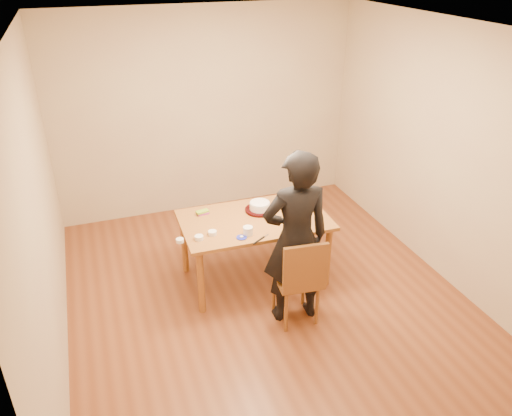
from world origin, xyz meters
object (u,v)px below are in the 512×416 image
object	(u,v)px
dining_table	(254,220)
dining_chair	(296,280)
cake	(260,206)
person	(296,239)
cake_plate	(260,210)

from	to	relation	value
dining_table	dining_chair	world-z (taller)	dining_table
dining_chair	cake	size ratio (longest dim) A/B	1.72
dining_chair	person	xyz separation A→B (m)	(0.00, 0.05, 0.43)
dining_chair	dining_table	bearing A→B (deg)	106.87
dining_table	cake	bearing A→B (deg)	53.23
dining_chair	person	size ratio (longest dim) A/B	0.21
person	cake_plate	bearing A→B (deg)	-83.11
dining_table	dining_chair	xyz separation A→B (m)	(0.15, -0.78, -0.28)
cake_plate	person	size ratio (longest dim) A/B	0.18
cake_plate	dining_table	bearing A→B (deg)	-127.94
cake	person	size ratio (longest dim) A/B	0.12
dining_table	cake_plate	bearing A→B (deg)	53.23
dining_table	person	distance (m)	0.76
dining_table	cake	distance (m)	0.20
dining_table	person	size ratio (longest dim) A/B	0.88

